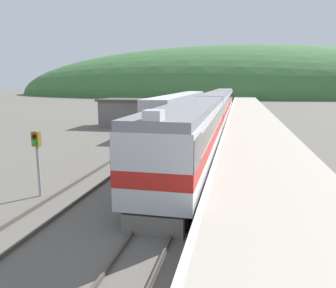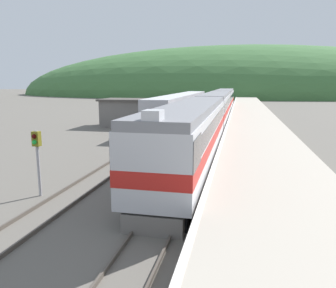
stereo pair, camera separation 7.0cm
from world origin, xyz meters
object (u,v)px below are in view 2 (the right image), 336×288
Objects in this scene: carriage_third at (224,100)px; signal_post_siding at (37,149)px; carriage_second at (216,108)px; siding_train at (182,108)px; express_train_lead_car at (192,133)px.

carriage_third is 49.85m from signal_post_siding.
carriage_second reaches higher than siding_train.
carriage_second is 6.01m from siding_train.
express_train_lead_car reaches higher than carriage_third.
express_train_lead_car is 1.01× the size of carriage_second.
carriage_third reaches higher than siding_train.
siding_train is (-5.00, -17.74, -0.28)m from carriage_third.
carriage_third is (0.00, 42.52, -0.01)m from express_train_lead_car.
express_train_lead_car is 21.45m from carriage_second.
express_train_lead_car is at bearing -90.00° from carriage_third.
carriage_second is (0.00, 21.45, -0.01)m from express_train_lead_car.
carriage_second is at bearing -90.00° from carriage_third.
express_train_lead_car is 0.65× the size of siding_train.
carriage_second and carriage_third have the same top height.
carriage_third is (0.00, 21.07, 0.00)m from carriage_second.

